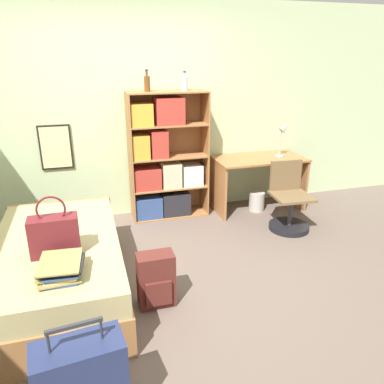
% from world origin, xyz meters
% --- Properties ---
extents(ground_plane, '(14.00, 14.00, 0.00)m').
position_xyz_m(ground_plane, '(0.00, 0.00, 0.00)').
color(ground_plane, '#66564C').
extents(wall_back, '(10.00, 0.09, 2.60)m').
position_xyz_m(wall_back, '(-0.00, 1.64, 1.30)').
color(wall_back, beige).
rests_on(wall_back, ground_plane).
extents(bed, '(1.04, 1.87, 0.51)m').
position_xyz_m(bed, '(-0.76, 0.02, 0.25)').
color(bed, '#A36B3D').
rests_on(bed, ground_plane).
extents(handbag, '(0.36, 0.17, 0.48)m').
position_xyz_m(handbag, '(-0.75, -0.23, 0.68)').
color(handbag, maroon).
rests_on(handbag, bed).
extents(book_stack_on_bed, '(0.33, 0.38, 0.12)m').
position_xyz_m(book_stack_on_bed, '(-0.70, -0.57, 0.58)').
color(book_stack_on_bed, '#334C84').
rests_on(book_stack_on_bed, bed).
extents(bookcase, '(0.96, 0.35, 1.57)m').
position_xyz_m(bookcase, '(0.46, 1.41, 0.72)').
color(bookcase, '#A36B3D').
rests_on(bookcase, ground_plane).
extents(bottle_green, '(0.07, 0.07, 0.25)m').
position_xyz_m(bottle_green, '(0.30, 1.39, 1.66)').
color(bottle_green, brown).
rests_on(bottle_green, bookcase).
extents(bottle_brown, '(0.07, 0.07, 0.22)m').
position_xyz_m(bottle_brown, '(0.74, 1.40, 1.66)').
color(bottle_brown, '#B7BCC1').
rests_on(bottle_brown, bookcase).
extents(desk, '(1.17, 0.61, 0.71)m').
position_xyz_m(desk, '(1.72, 1.28, 0.50)').
color(desk, '#A36B3D').
rests_on(desk, ground_plane).
extents(desk_lamp, '(0.16, 0.12, 0.45)m').
position_xyz_m(desk_lamp, '(2.02, 1.27, 1.01)').
color(desk_lamp, '#ADA89E').
rests_on(desk_lamp, desk).
extents(desk_chair, '(0.47, 0.47, 0.80)m').
position_xyz_m(desk_chair, '(1.81, 0.62, 0.25)').
color(desk_chair, black).
rests_on(desk_chair, ground_plane).
extents(backpack, '(0.30, 0.21, 0.46)m').
position_xyz_m(backpack, '(-0.00, -0.38, 0.23)').
color(backpack, '#56231E').
rests_on(backpack, ground_plane).
extents(waste_bin, '(0.20, 0.20, 0.25)m').
position_xyz_m(waste_bin, '(1.68, 1.22, 0.13)').
color(waste_bin, '#B7B2A8').
rests_on(waste_bin, ground_plane).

